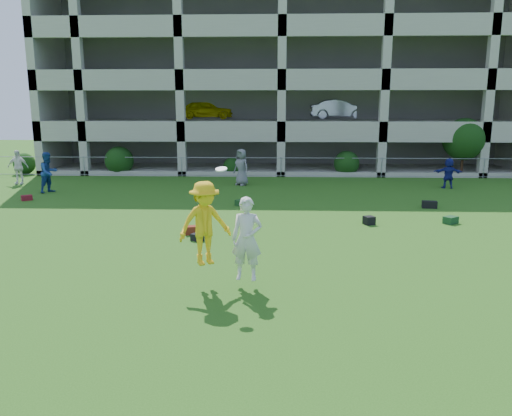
{
  "coord_description": "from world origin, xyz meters",
  "views": [
    {
      "loc": [
        -0.34,
        -10.84,
        4.28
      ],
      "look_at": [
        -0.88,
        3.0,
        1.4
      ],
      "focal_mm": 35.0,
      "sensor_mm": 36.0,
      "label": 1
    }
  ],
  "objects_px": {
    "bystander_b": "(18,167)",
    "parking_garage": "(280,81)",
    "crate_d": "(369,220)",
    "bystander_d": "(448,173)",
    "frisbee_contest": "(216,227)",
    "bystander_a": "(49,172)",
    "bystander_c": "(241,167)"
  },
  "relations": [
    {
      "from": "frisbee_contest",
      "to": "parking_garage",
      "type": "bearing_deg",
      "value": 86.39
    },
    {
      "from": "bystander_c",
      "to": "bystander_d",
      "type": "bearing_deg",
      "value": 35.74
    },
    {
      "from": "bystander_a",
      "to": "bystander_c",
      "type": "bearing_deg",
      "value": -47.11
    },
    {
      "from": "bystander_b",
      "to": "frisbee_contest",
      "type": "relative_size",
      "value": 0.7
    },
    {
      "from": "frisbee_contest",
      "to": "parking_garage",
      "type": "xyz_separation_m",
      "value": [
        1.72,
        27.25,
        4.56
      ]
    },
    {
      "from": "bystander_b",
      "to": "crate_d",
      "type": "bearing_deg",
      "value": -32.6
    },
    {
      "from": "bystander_d",
      "to": "frisbee_contest",
      "type": "distance_m",
      "value": 18.07
    },
    {
      "from": "bystander_a",
      "to": "parking_garage",
      "type": "bearing_deg",
      "value": -11.32
    },
    {
      "from": "bystander_a",
      "to": "bystander_b",
      "type": "height_order",
      "value": "bystander_a"
    },
    {
      "from": "parking_garage",
      "to": "bystander_c",
      "type": "bearing_deg",
      "value": -100.3
    },
    {
      "from": "bystander_a",
      "to": "bystander_d",
      "type": "relative_size",
      "value": 1.27
    },
    {
      "from": "bystander_a",
      "to": "bystander_c",
      "type": "relative_size",
      "value": 1.02
    },
    {
      "from": "bystander_a",
      "to": "bystander_d",
      "type": "height_order",
      "value": "bystander_a"
    },
    {
      "from": "bystander_c",
      "to": "parking_garage",
      "type": "bearing_deg",
      "value": 118.56
    },
    {
      "from": "bystander_a",
      "to": "bystander_b",
      "type": "relative_size",
      "value": 1.07
    },
    {
      "from": "frisbee_contest",
      "to": "parking_garage",
      "type": "height_order",
      "value": "parking_garage"
    },
    {
      "from": "bystander_d",
      "to": "parking_garage",
      "type": "distance_m",
      "value": 16.06
    },
    {
      "from": "bystander_a",
      "to": "frisbee_contest",
      "type": "xyz_separation_m",
      "value": [
        9.79,
        -12.7,
        0.46
      ]
    },
    {
      "from": "bystander_c",
      "to": "bystander_d",
      "type": "height_order",
      "value": "bystander_c"
    },
    {
      "from": "crate_d",
      "to": "parking_garage",
      "type": "bearing_deg",
      "value": 98.48
    },
    {
      "from": "bystander_b",
      "to": "parking_garage",
      "type": "bearing_deg",
      "value": 33.86
    },
    {
      "from": "bystander_d",
      "to": "parking_garage",
      "type": "relative_size",
      "value": 0.05
    },
    {
      "from": "frisbee_contest",
      "to": "parking_garage",
      "type": "relative_size",
      "value": 0.09
    },
    {
      "from": "frisbee_contest",
      "to": "bystander_c",
      "type": "bearing_deg",
      "value": 91.65
    },
    {
      "from": "bystander_c",
      "to": "parking_garage",
      "type": "xyz_separation_m",
      "value": [
        2.16,
        11.89,
        5.04
      ]
    },
    {
      "from": "bystander_b",
      "to": "bystander_a",
      "type": "bearing_deg",
      "value": -47.61
    },
    {
      "from": "bystander_b",
      "to": "bystander_c",
      "type": "xyz_separation_m",
      "value": [
        12.21,
        0.12,
        0.05
      ]
    },
    {
      "from": "bystander_a",
      "to": "crate_d",
      "type": "relative_size",
      "value": 5.71
    },
    {
      "from": "bystander_a",
      "to": "bystander_b",
      "type": "xyz_separation_m",
      "value": [
        -2.86,
        2.54,
        -0.07
      ]
    },
    {
      "from": "bystander_d",
      "to": "bystander_c",
      "type": "bearing_deg",
      "value": 1.71
    },
    {
      "from": "parking_garage",
      "to": "crate_d",
      "type": "bearing_deg",
      "value": -81.52
    },
    {
      "from": "bystander_b",
      "to": "parking_garage",
      "type": "relative_size",
      "value": 0.06
    }
  ]
}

